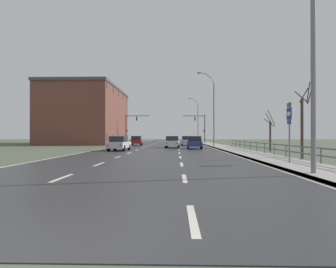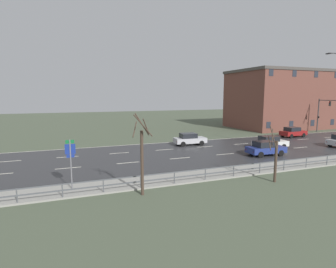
{
  "view_description": "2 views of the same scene",
  "coord_description": "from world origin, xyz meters",
  "views": [
    {
      "loc": [
        2.01,
        -3.68,
        1.63
      ],
      "look_at": [
        0.36,
        58.07,
        1.98
      ],
      "focal_mm": 31.45,
      "sensor_mm": 36.0,
      "label": 1
    },
    {
      "loc": [
        27.35,
        12.85,
        6.44
      ],
      "look_at": [
        0.0,
        23.17,
        2.24
      ],
      "focal_mm": 29.0,
      "sensor_mm": 36.0,
      "label": 2
    }
  ],
  "objects": [
    {
      "name": "ground_plane",
      "position": [
        0.0,
        48.0,
        -0.06
      ],
      "size": [
        160.0,
        160.0,
        0.12
      ],
      "color": "#4C5642"
    },
    {
      "name": "road_asphalt_strip",
      "position": [
        0.0,
        60.0,
        0.01
      ],
      "size": [
        14.0,
        120.0,
        0.03
      ],
      "color": "#303033",
      "rests_on": "ground"
    },
    {
      "name": "sidewalk_right",
      "position": [
        8.43,
        60.0,
        0.06
      ],
      "size": [
        3.0,
        120.0,
        0.12
      ],
      "color": "gray",
      "rests_on": "ground"
    },
    {
      "name": "guardrail",
      "position": [
        9.85,
        22.46,
        0.7
      ],
      "size": [
        0.07,
        30.22,
        1.0
      ],
      "color": "#515459",
      "rests_on": "ground"
    },
    {
      "name": "street_lamp_foreground",
      "position": [
        7.47,
        8.4,
        5.53
      ],
      "size": [
        2.29,
        0.24,
        11.24
      ],
      "color": "slate",
      "rests_on": "ground"
    },
    {
      "name": "street_lamp_midground",
      "position": [
        7.44,
        39.53,
        5.36
      ],
      "size": [
        2.57,
        0.24,
        10.96
      ],
      "color": "slate",
      "rests_on": "ground"
    },
    {
      "name": "street_lamp_distant",
      "position": [
        7.45,
        70.66,
        5.45
      ],
      "size": [
        2.54,
        0.24,
        11.13
      ],
      "color": "slate",
      "rests_on": "ground"
    },
    {
      "name": "highway_sign",
      "position": [
        8.39,
        13.0,
        2.25
      ],
      "size": [
        0.09,
        0.68,
        3.51
      ],
      "color": "slate",
      "rests_on": "ground"
    },
    {
      "name": "traffic_signal_right",
      "position": [
        7.11,
        56.27,
        3.86
      ],
      "size": [
        4.51,
        0.36,
        5.92
      ],
      "color": "#38383A",
      "rests_on": "ground"
    },
    {
      "name": "traffic_signal_left",
      "position": [
        -7.03,
        54.35,
        3.83
      ],
      "size": [
        4.81,
        0.36,
        5.82
      ],
      "color": "#38383A",
      "rests_on": "ground"
    },
    {
      "name": "car_near_right",
      "position": [
        -4.09,
        27.7,
        0.8
      ],
      "size": [
        2.02,
        4.19,
        1.57
      ],
      "rotation": [
        0.0,
        0.0,
        -0.06
      ],
      "color": "#B7B7BC",
      "rests_on": "ground"
    },
    {
      "name": "car_far_left",
      "position": [
        4.33,
        32.72,
        0.8
      ],
      "size": [
        1.99,
        4.18,
        1.57
      ],
      "rotation": [
        0.0,
        0.0,
        -0.05
      ],
      "color": "navy",
      "rests_on": "ground"
    },
    {
      "name": "car_far_right",
      "position": [
        -4.59,
        45.52,
        0.8
      ],
      "size": [
        1.99,
        4.18,
        1.57
      ],
      "rotation": [
        0.0,
        0.0,
        0.05
      ],
      "color": "maroon",
      "rests_on": "ground"
    },
    {
      "name": "car_distant",
      "position": [
        3.83,
        45.19,
        0.8
      ],
      "size": [
        1.93,
        4.15,
        1.57
      ],
      "rotation": [
        0.0,
        0.0,
        -0.03
      ],
      "color": "#B7B7BC",
      "rests_on": "ground"
    },
    {
      "name": "car_near_left",
      "position": [
        1.55,
        35.74,
        0.8
      ],
      "size": [
        1.98,
        4.17,
        1.57
      ],
      "rotation": [
        0.0,
        0.0,
        -0.04
      ],
      "color": "silver",
      "rests_on": "ground"
    },
    {
      "name": "brick_building",
      "position": [
        -15.7,
        54.98,
        5.62
      ],
      "size": [
        12.71,
        22.84,
        11.22
      ],
      "color": "brown",
      "rests_on": "ground"
    },
    {
      "name": "bare_tree_near",
      "position": [
        10.95,
        17.26,
        2.46
      ],
      "size": [
        1.26,
        1.19,
        5.37
      ],
      "color": "#423328",
      "rests_on": "ground"
    },
    {
      "name": "bare_tree_mid",
      "position": [
        11.84,
        27.17,
        1.81
      ],
      "size": [
        1.1,
        0.85,
        4.27
      ],
      "color": "#423328",
      "rests_on": "ground"
    }
  ]
}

